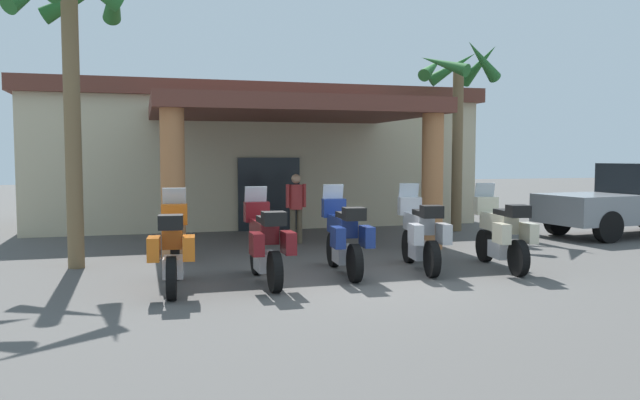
# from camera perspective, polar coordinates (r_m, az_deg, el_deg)

# --- Properties ---
(ground_plane) EXTENTS (80.00, 80.00, 0.00)m
(ground_plane) POSITION_cam_1_polar(r_m,az_deg,el_deg) (11.12, 3.22, -7.15)
(ground_plane) COLOR #514F4C
(motel_building) EXTENTS (13.83, 10.94, 4.26)m
(motel_building) POSITION_cam_1_polar(r_m,az_deg,el_deg) (20.66, -6.13, 4.13)
(motel_building) COLOR beige
(motel_building) RESTS_ON ground_plane
(motorcycle_orange) EXTENTS (0.74, 2.21, 1.61)m
(motorcycle_orange) POSITION_cam_1_polar(r_m,az_deg,el_deg) (10.37, -13.25, -4.16)
(motorcycle_orange) COLOR black
(motorcycle_orange) RESTS_ON ground_plane
(motorcycle_maroon) EXTENTS (0.70, 2.21, 1.61)m
(motorcycle_maroon) POSITION_cam_1_polar(r_m,az_deg,el_deg) (10.65, -5.01, -3.86)
(motorcycle_maroon) COLOR black
(motorcycle_maroon) RESTS_ON ground_plane
(motorcycle_blue) EXTENTS (0.73, 2.21, 1.61)m
(motorcycle_blue) POSITION_cam_1_polar(r_m,az_deg,el_deg) (11.40, 2.19, -3.31)
(motorcycle_blue) COLOR black
(motorcycle_blue) RESTS_ON ground_plane
(motorcycle_silver) EXTENTS (0.84, 2.20, 1.61)m
(motorcycle_silver) POSITION_cam_1_polar(r_m,az_deg,el_deg) (11.98, 9.14, -3.00)
(motorcycle_silver) COLOR black
(motorcycle_silver) RESTS_ON ground_plane
(motorcycle_cream) EXTENTS (0.83, 2.20, 1.61)m
(motorcycle_cream) POSITION_cam_1_polar(r_m,az_deg,el_deg) (12.42, 16.22, -2.86)
(motorcycle_cream) COLOR black
(motorcycle_cream) RESTS_ON ground_plane
(pedestrian) EXTENTS (0.52, 0.32, 1.71)m
(pedestrian) POSITION_cam_1_polar(r_m,az_deg,el_deg) (15.32, -2.20, -0.31)
(pedestrian) COLOR brown
(pedestrian) RESTS_ON ground_plane
(pickup_truck_gray) EXTENTS (5.37, 2.42, 1.95)m
(pickup_truck_gray) POSITION_cam_1_polar(r_m,az_deg,el_deg) (18.91, 26.71, -0.07)
(pickup_truck_gray) COLOR black
(pickup_truck_gray) RESTS_ON ground_plane
(palm_tree_near_portico) EXTENTS (2.31, 2.40, 5.35)m
(palm_tree_near_portico) POSITION_cam_1_polar(r_m,az_deg,el_deg) (18.43, 12.45, 9.72)
(palm_tree_near_portico) COLOR brown
(palm_tree_near_portico) RESTS_ON ground_plane
(palm_tree_roadside) EXTENTS (2.34, 2.47, 6.00)m
(palm_tree_roadside) POSITION_cam_1_polar(r_m,az_deg,el_deg) (13.03, -21.86, 13.86)
(palm_tree_roadside) COLOR brown
(palm_tree_roadside) RESTS_ON ground_plane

